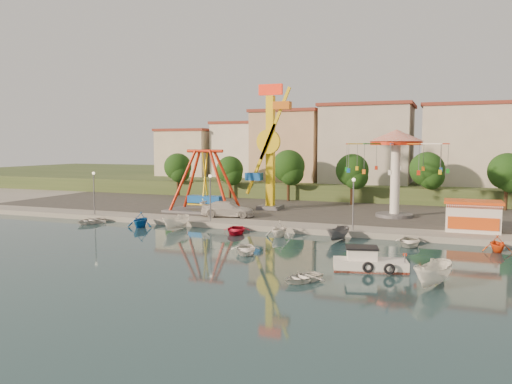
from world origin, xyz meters
The scene contains 35 objects.
ground centered at (0.00, 0.00, 0.00)m, with size 200.00×200.00×0.00m, color #143037.
quay_deck centered at (0.00, 62.00, 0.30)m, with size 200.00×100.00×0.60m, color #9E998E.
asphalt_pad centered at (0.00, 30.00, 0.60)m, with size 90.00×28.00×0.01m, color #4C4944.
hill_terrace centered at (0.00, 67.00, 1.50)m, with size 200.00×60.00×3.00m, color #384C26.
pirate_ship_ride centered at (-12.11, 19.82, 4.39)m, with size 10.00×5.00×8.00m.
kamikaze_tower centered at (-5.07, 25.24, 8.57)m, with size 4.68×3.10×16.50m.
wave_swinger centered at (10.96, 24.08, 8.20)m, with size 11.60×11.60×10.40m.
booth_left centered at (19.23, 16.49, 2.16)m, with size 5.40×3.78×3.08m.
lamp_post_0 centered at (-24.00, 13.00, 3.10)m, with size 0.14×0.14×5.00m, color #59595E.
lamp_post_1 centered at (-8.00, 13.00, 3.10)m, with size 0.14×0.14×5.00m, color #59595E.
lamp_post_2 centered at (8.00, 13.00, 3.10)m, with size 0.14×0.14×5.00m, color #59595E.
tree_0 centered at (-26.00, 36.98, 5.47)m, with size 4.60×4.60×7.19m.
tree_1 centered at (-16.00, 36.24, 5.20)m, with size 4.35×4.35×6.80m.
tree_2 centered at (-6.00, 35.81, 5.92)m, with size 5.02×5.02×7.85m.
tree_3 centered at (4.00, 34.36, 5.55)m, with size 4.68×4.68×7.32m.
tree_4 centered at (14.00, 37.35, 5.75)m, with size 4.86×4.86×7.60m.
tree_5 centered at (24.00, 35.54, 5.71)m, with size 4.83×4.83×7.54m.
building_0 centered at (-33.37, 46.06, 8.93)m, with size 9.26×9.53×11.87m, color beige.
building_1 centered at (-21.33, 51.38, 7.32)m, with size 12.33×9.01×8.63m, color silver.
building_2 centered at (-8.19, 51.96, 8.62)m, with size 11.95×9.28×11.23m, color tan.
building_3 centered at (5.60, 48.80, 7.60)m, with size 12.59×10.50×9.20m, color beige.
building_4 centered at (19.07, 52.20, 7.62)m, with size 10.75×9.23×9.24m, color beige.
cabin_motorboat centered at (11.57, -0.56, 0.50)m, with size 5.62×3.22×1.86m.
rowboat_a centered at (1.04, 1.38, 0.37)m, with size 2.54×3.56×0.74m, color white.
rowboat_b centered at (7.91, -5.34, 0.32)m, with size 2.21×3.09×0.64m, color silver.
skiff centered at (16.17, -3.50, 0.85)m, with size 1.65×4.38×1.69m, color white.
van centered at (-7.65, 16.93, 1.52)m, with size 2.58×6.35×1.84m, color beige.
moored_boat_0 centered at (-22.02, 9.80, 0.37)m, with size 2.57×3.60×0.75m, color silver.
moored_boat_1 centered at (-15.14, 9.80, 0.86)m, with size 2.82×3.26×1.72m, color #145DAF.
moored_boat_2 centered at (-10.55, 9.80, 0.79)m, with size 1.55×4.12×1.59m, color white.
moored_boat_3 centered at (-3.52, 9.80, 0.40)m, with size 2.77×3.88×0.80m, color red.
moored_boat_4 centered at (1.23, 9.80, 0.82)m, with size 2.68×3.10×1.63m, color white.
moored_boat_5 centered at (7.18, 9.80, 0.71)m, with size 1.38×3.66×1.41m, color slate.
moored_boat_6 centered at (13.74, 9.80, 0.40)m, with size 2.79×3.90×0.81m, color silver.
moored_boat_7 centered at (20.96, 9.80, 0.73)m, with size 2.40×2.79×1.47m, color #F95416.
Camera 1 is at (16.82, -37.01, 9.16)m, focal length 35.00 mm.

